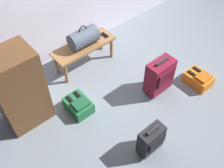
{
  "coord_description": "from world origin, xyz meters",
  "views": [
    {
      "loc": [
        -1.91,
        -1.5,
        2.92
      ],
      "look_at": [
        -0.36,
        0.31,
        0.25
      ],
      "focal_mm": 41.54,
      "sensor_mm": 36.0,
      "label": 1
    }
  ],
  "objects_px": {
    "suitcase_upright_burgundy": "(160,76)",
    "backpack_green": "(79,105)",
    "cell_phone": "(104,35)",
    "suitcase_small_charcoal": "(151,140)",
    "backpack_orange": "(198,79)",
    "side_cabinet": "(19,89)",
    "bench": "(84,48)",
    "duffel_bag_slate": "(84,38)"
  },
  "relations": [
    {
      "from": "suitcase_upright_burgundy",
      "to": "backpack_green",
      "type": "distance_m",
      "value": 1.19
    },
    {
      "from": "backpack_green",
      "to": "cell_phone",
      "type": "bearing_deg",
      "value": 32.85
    },
    {
      "from": "suitcase_upright_burgundy",
      "to": "suitcase_small_charcoal",
      "type": "xyz_separation_m",
      "value": [
        -0.78,
        -0.6,
        -0.07
      ]
    },
    {
      "from": "backpack_orange",
      "to": "side_cabinet",
      "type": "relative_size",
      "value": 0.35
    },
    {
      "from": "suitcase_upright_burgundy",
      "to": "backpack_orange",
      "type": "distance_m",
      "value": 0.67
    },
    {
      "from": "bench",
      "to": "duffel_bag_slate",
      "type": "height_order",
      "value": "duffel_bag_slate"
    },
    {
      "from": "bench",
      "to": "backpack_orange",
      "type": "distance_m",
      "value": 1.79
    },
    {
      "from": "suitcase_small_charcoal",
      "to": "side_cabinet",
      "type": "xyz_separation_m",
      "value": [
        -0.87,
        1.41,
        0.31
      ]
    },
    {
      "from": "bench",
      "to": "backpack_green",
      "type": "xyz_separation_m",
      "value": [
        -0.61,
        -0.67,
        -0.25
      ]
    },
    {
      "from": "backpack_orange",
      "to": "bench",
      "type": "bearing_deg",
      "value": 125.98
    },
    {
      "from": "duffel_bag_slate",
      "to": "suitcase_upright_burgundy",
      "type": "xyz_separation_m",
      "value": [
        0.46,
        -1.13,
        -0.23
      ]
    },
    {
      "from": "backpack_green",
      "to": "side_cabinet",
      "type": "bearing_deg",
      "value": 148.84
    },
    {
      "from": "backpack_orange",
      "to": "duffel_bag_slate",
      "type": "bearing_deg",
      "value": 125.61
    },
    {
      "from": "cell_phone",
      "to": "side_cabinet",
      "type": "relative_size",
      "value": 0.13
    },
    {
      "from": "duffel_bag_slate",
      "to": "cell_phone",
      "type": "height_order",
      "value": "duffel_bag_slate"
    },
    {
      "from": "suitcase_small_charcoal",
      "to": "backpack_green",
      "type": "relative_size",
      "value": 1.21
    },
    {
      "from": "bench",
      "to": "suitcase_small_charcoal",
      "type": "distance_m",
      "value": 1.76
    },
    {
      "from": "cell_phone",
      "to": "backpack_green",
      "type": "relative_size",
      "value": 0.38
    },
    {
      "from": "duffel_bag_slate",
      "to": "suitcase_upright_burgundy",
      "type": "distance_m",
      "value": 1.24
    },
    {
      "from": "duffel_bag_slate",
      "to": "cell_phone",
      "type": "bearing_deg",
      "value": -3.83
    },
    {
      "from": "duffel_bag_slate",
      "to": "side_cabinet",
      "type": "distance_m",
      "value": 1.24
    },
    {
      "from": "duffel_bag_slate",
      "to": "suitcase_small_charcoal",
      "type": "height_order",
      "value": "duffel_bag_slate"
    },
    {
      "from": "duffel_bag_slate",
      "to": "suitcase_upright_burgundy",
      "type": "relative_size",
      "value": 0.74
    },
    {
      "from": "backpack_green",
      "to": "backpack_orange",
      "type": "distance_m",
      "value": 1.81
    },
    {
      "from": "cell_phone",
      "to": "suitcase_small_charcoal",
      "type": "relative_size",
      "value": 0.31
    },
    {
      "from": "cell_phone",
      "to": "duffel_bag_slate",
      "type": "bearing_deg",
      "value": 176.17
    },
    {
      "from": "duffel_bag_slate",
      "to": "backpack_green",
      "type": "height_order",
      "value": "duffel_bag_slate"
    },
    {
      "from": "cell_phone",
      "to": "suitcase_upright_burgundy",
      "type": "height_order",
      "value": "suitcase_upright_burgundy"
    },
    {
      "from": "suitcase_small_charcoal",
      "to": "suitcase_upright_burgundy",
      "type": "bearing_deg",
      "value": 37.25
    },
    {
      "from": "suitcase_small_charcoal",
      "to": "side_cabinet",
      "type": "height_order",
      "value": "side_cabinet"
    },
    {
      "from": "cell_phone",
      "to": "suitcase_upright_burgundy",
      "type": "distance_m",
      "value": 1.11
    },
    {
      "from": "duffel_bag_slate",
      "to": "side_cabinet",
      "type": "relative_size",
      "value": 0.4
    },
    {
      "from": "suitcase_upright_burgundy",
      "to": "side_cabinet",
      "type": "height_order",
      "value": "side_cabinet"
    },
    {
      "from": "duffel_bag_slate",
      "to": "side_cabinet",
      "type": "xyz_separation_m",
      "value": [
        -1.2,
        -0.32,
        0.01
      ]
    },
    {
      "from": "cell_phone",
      "to": "side_cabinet",
      "type": "bearing_deg",
      "value": -169.49
    },
    {
      "from": "backpack_green",
      "to": "side_cabinet",
      "type": "height_order",
      "value": "side_cabinet"
    },
    {
      "from": "backpack_green",
      "to": "suitcase_upright_burgundy",
      "type": "bearing_deg",
      "value": -23.27
    },
    {
      "from": "duffel_bag_slate",
      "to": "backpack_orange",
      "type": "height_order",
      "value": "duffel_bag_slate"
    },
    {
      "from": "duffel_bag_slate",
      "to": "backpack_green",
      "type": "distance_m",
      "value": 1.01
    },
    {
      "from": "backpack_orange",
      "to": "side_cabinet",
      "type": "distance_m",
      "value": 2.53
    },
    {
      "from": "cell_phone",
      "to": "backpack_green",
      "type": "distance_m",
      "value": 1.22
    },
    {
      "from": "cell_phone",
      "to": "backpack_orange",
      "type": "height_order",
      "value": "cell_phone"
    }
  ]
}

